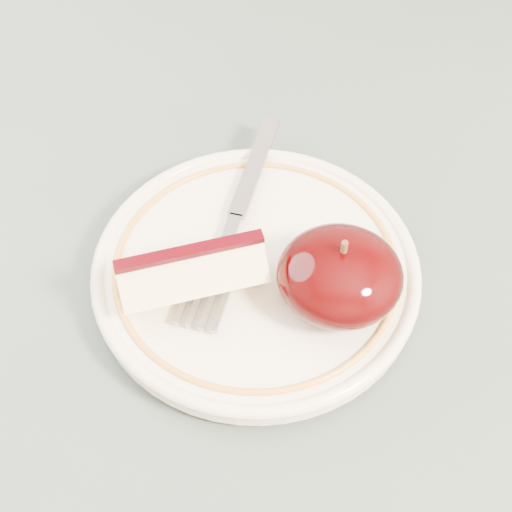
# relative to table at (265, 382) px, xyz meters

# --- Properties ---
(table) EXTENTS (0.90, 0.90, 0.75)m
(table) POSITION_rel_table_xyz_m (0.00, 0.00, 0.00)
(table) COLOR brown
(table) RESTS_ON ground
(plate) EXTENTS (0.21, 0.21, 0.02)m
(plate) POSITION_rel_table_xyz_m (-0.01, 0.03, 0.10)
(plate) COLOR white
(plate) RESTS_ON table
(apple_half) EXTENTS (0.08, 0.07, 0.05)m
(apple_half) POSITION_rel_table_xyz_m (0.04, 0.01, 0.13)
(apple_half) COLOR black
(apple_half) RESTS_ON plate
(apple_wedge) EXTENTS (0.10, 0.07, 0.04)m
(apple_wedge) POSITION_rel_table_xyz_m (-0.05, 0.00, 0.13)
(apple_wedge) COLOR #FFF4BB
(apple_wedge) RESTS_ON plate
(fork) EXTENTS (0.05, 0.19, 0.00)m
(fork) POSITION_rel_table_xyz_m (-0.03, 0.06, 0.11)
(fork) COLOR #95989D
(fork) RESTS_ON plate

